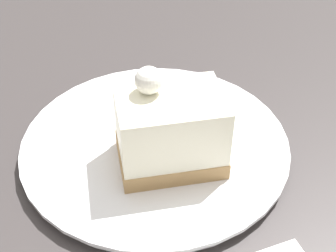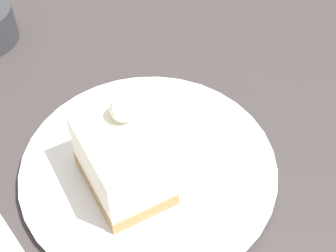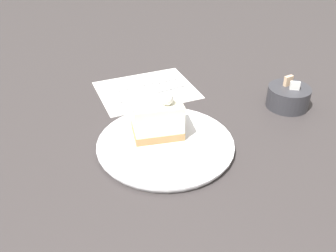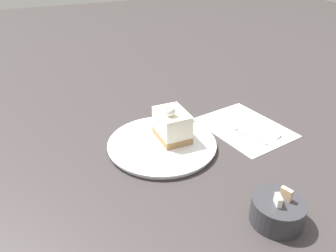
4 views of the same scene
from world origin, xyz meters
name	(u,v)px [view 3 (image 3 of 4)]	position (x,y,z in m)	size (l,w,h in m)	color
ground_plane	(171,151)	(0.00, 0.00, 0.00)	(4.00, 4.00, 0.00)	#383333
plate	(165,144)	(-0.01, -0.01, 0.01)	(0.26, 0.26, 0.01)	white
cake_slice	(158,118)	(-0.04, -0.02, 0.05)	(0.07, 0.09, 0.09)	#AD8451
napkin	(146,90)	(-0.24, 0.00, 0.00)	(0.21, 0.25, 0.00)	white
fork	(149,83)	(-0.27, 0.01, 0.01)	(0.06, 0.17, 0.00)	silver
knife	(143,95)	(-0.21, -0.01, 0.01)	(0.06, 0.18, 0.00)	silver
sugar_bowl	(288,97)	(-0.10, 0.29, 0.02)	(0.09, 0.09, 0.07)	#333338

